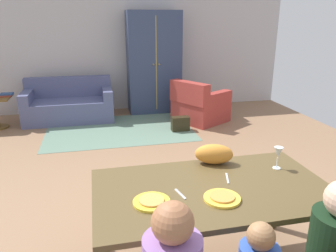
% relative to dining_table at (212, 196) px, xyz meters
% --- Properties ---
extents(ground_plane, '(7.20, 6.65, 0.02)m').
position_rel_dining_table_xyz_m(ground_plane, '(-0.10, 1.90, -0.70)').
color(ground_plane, '#896649').
extents(back_wall, '(7.20, 0.10, 2.70)m').
position_rel_dining_table_xyz_m(back_wall, '(-0.10, 5.27, 0.66)').
color(back_wall, '#BBB4B3').
rests_on(back_wall, ground_plane).
extents(dining_table, '(1.72, 0.98, 0.76)m').
position_rel_dining_table_xyz_m(dining_table, '(0.00, 0.00, 0.00)').
color(dining_table, brown).
rests_on(dining_table, ground_plane).
extents(plate_near_man, '(0.25, 0.25, 0.02)m').
position_rel_dining_table_xyz_m(plate_near_man, '(-0.47, -0.12, 0.08)').
color(plate_near_man, yellow).
rests_on(plate_near_man, dining_table).
extents(pizza_near_man, '(0.17, 0.17, 0.01)m').
position_rel_dining_table_xyz_m(pizza_near_man, '(-0.47, -0.12, 0.09)').
color(pizza_near_man, '#E29B4B').
rests_on(pizza_near_man, plate_near_man).
extents(plate_near_child, '(0.25, 0.25, 0.02)m').
position_rel_dining_table_xyz_m(plate_near_child, '(-0.00, -0.18, 0.08)').
color(plate_near_child, yellow).
rests_on(plate_near_child, dining_table).
extents(pizza_near_child, '(0.17, 0.17, 0.01)m').
position_rel_dining_table_xyz_m(pizza_near_child, '(-0.00, -0.18, 0.09)').
color(pizza_near_child, gold).
rests_on(pizza_near_child, plate_near_child).
extents(wine_glass, '(0.07, 0.07, 0.19)m').
position_rel_dining_table_xyz_m(wine_glass, '(0.62, 0.18, 0.20)').
color(wine_glass, silver).
rests_on(wine_glass, dining_table).
extents(fork, '(0.05, 0.15, 0.01)m').
position_rel_dining_table_xyz_m(fork, '(-0.26, -0.05, 0.07)').
color(fork, silver).
rests_on(fork, dining_table).
extents(knife, '(0.06, 0.17, 0.01)m').
position_rel_dining_table_xyz_m(knife, '(0.15, 0.10, 0.07)').
color(knife, silver).
rests_on(knife, dining_table).
extents(cat, '(0.35, 0.24, 0.17)m').
position_rel_dining_table_xyz_m(cat, '(0.15, 0.39, 0.16)').
color(cat, orange).
rests_on(cat, dining_table).
extents(area_rug, '(2.60, 1.80, 0.01)m').
position_rel_dining_table_xyz_m(area_rug, '(-0.39, 3.73, -0.69)').
color(area_rug, slate).
rests_on(area_rug, ground_plane).
extents(couch, '(1.69, 0.86, 0.82)m').
position_rel_dining_table_xyz_m(couch, '(-1.30, 4.59, -0.39)').
color(couch, '#4F547C').
rests_on(couch, ground_plane).
extents(armchair, '(1.17, 1.17, 0.82)m').
position_rel_dining_table_xyz_m(armchair, '(1.18, 3.90, -0.37)').
color(armchair, '#9F342E').
rests_on(armchair, ground_plane).
extents(armoire, '(1.10, 0.59, 2.10)m').
position_rel_dining_table_xyz_m(armoire, '(0.47, 4.88, 0.36)').
color(armoire, navy).
rests_on(armoire, ground_plane).
extents(book_lower, '(0.22, 0.16, 0.03)m').
position_rel_dining_table_xyz_m(book_lower, '(-2.40, 4.36, -0.10)').
color(book_lower, brown).
rests_on(book_lower, side_table).
extents(book_upper, '(0.22, 0.16, 0.03)m').
position_rel_dining_table_xyz_m(book_upper, '(-2.37, 4.39, -0.07)').
color(book_upper, navy).
rests_on(book_upper, book_lower).
extents(handbag, '(0.32, 0.16, 0.26)m').
position_rel_dining_table_xyz_m(handbag, '(0.68, 3.43, -0.56)').
color(handbag, black).
rests_on(handbag, ground_plane).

